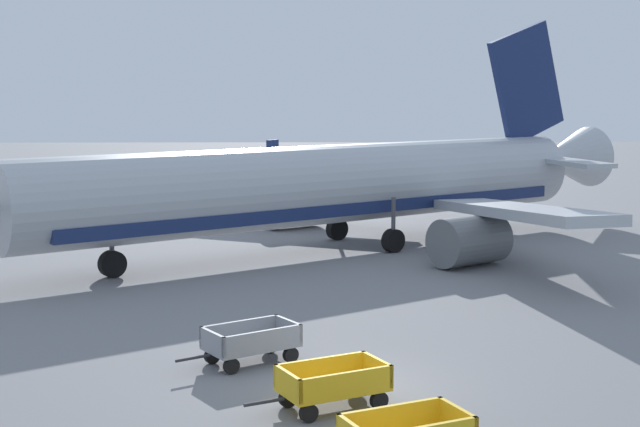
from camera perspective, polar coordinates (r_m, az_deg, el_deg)
name	(u,v)px	position (r m, az deg, el deg)	size (l,w,h in m)	color
ground_plane	(355,385)	(23.98, 2.22, -10.65)	(220.00, 220.00, 0.00)	slate
airplane	(340,185)	(43.39, 1.26, 1.76)	(32.94, 28.31, 11.34)	#B2B7BC
baggage_cart_second_in_row	(333,384)	(22.15, 0.80, -10.57)	(3.51, 2.36, 1.07)	gold
baggage_cart_third_in_row	(251,342)	(25.71, -4.33, -7.99)	(3.39, 2.54, 1.07)	gray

